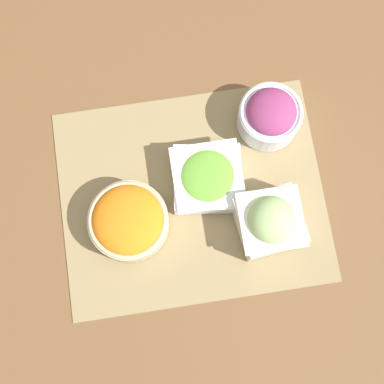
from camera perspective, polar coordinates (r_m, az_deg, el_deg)
name	(u,v)px	position (r m, az deg, el deg)	size (l,w,h in m)	color
ground_plane	(192,196)	(1.01, 0.00, -0.41)	(3.00, 3.00, 0.00)	brown
placemat	(192,196)	(1.01, 0.00, -0.39)	(0.49, 0.40, 0.00)	#937F56
lettuce_bowl	(207,178)	(0.99, 1.65, 1.47)	(0.14, 0.14, 0.06)	white
carrot_bowl	(128,221)	(0.97, -6.80, -3.07)	(0.15, 0.15, 0.07)	#C6B28E
onion_bowl	(270,115)	(1.02, 8.31, 8.10)	(0.12, 0.12, 0.09)	silver
cucumber_bowl	(270,222)	(0.97, 8.33, -3.14)	(0.12, 0.12, 0.09)	silver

